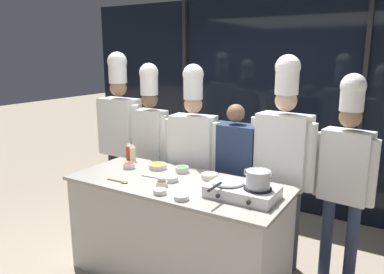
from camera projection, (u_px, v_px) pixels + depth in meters
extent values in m
cube|color=black|center=(263.00, 104.00, 4.82)|extent=(5.51, 0.04, 2.70)
cube|color=#232326|center=(185.00, 99.00, 5.38)|extent=(0.05, 0.05, 2.70)
cube|color=#232326|center=(361.00, 112.00, 4.19)|extent=(0.05, 0.05, 2.70)
cube|color=beige|center=(177.00, 232.00, 3.33)|extent=(1.87, 0.79, 0.88)
cube|color=#A39E93|center=(177.00, 184.00, 3.23)|extent=(1.92, 0.83, 0.03)
cube|color=silver|center=(242.00, 192.00, 2.87)|extent=(0.54, 0.33, 0.09)
cylinder|color=black|center=(228.00, 183.00, 2.92)|extent=(0.21, 0.21, 0.01)
cylinder|color=black|center=(218.00, 196.00, 2.79)|extent=(0.03, 0.01, 0.03)
cylinder|color=black|center=(258.00, 188.00, 2.80)|extent=(0.21, 0.21, 0.01)
cylinder|color=black|center=(248.00, 203.00, 2.66)|extent=(0.03, 0.01, 0.03)
cylinder|color=#ADAFB5|center=(228.00, 181.00, 2.92)|extent=(0.25, 0.25, 0.01)
cone|color=#ADAFB5|center=(228.00, 179.00, 2.92)|extent=(0.26, 0.26, 0.04)
cylinder|color=black|center=(215.00, 187.00, 2.73)|extent=(0.02, 0.20, 0.02)
cylinder|color=#B7BABF|center=(258.00, 179.00, 2.78)|extent=(0.18, 0.18, 0.13)
torus|color=#B7BABF|center=(258.00, 171.00, 2.77)|extent=(0.19, 0.19, 0.01)
torus|color=#B7BABF|center=(245.00, 172.00, 2.82)|extent=(0.01, 0.05, 0.05)
torus|color=#B7BABF|center=(272.00, 176.00, 2.72)|extent=(0.01, 0.05, 0.05)
cylinder|color=red|center=(129.00, 153.00, 3.90)|extent=(0.06, 0.06, 0.14)
cone|color=white|center=(129.00, 144.00, 3.88)|extent=(0.05, 0.05, 0.04)
cylinder|color=beige|center=(133.00, 154.00, 3.83)|extent=(0.06, 0.06, 0.15)
cone|color=white|center=(132.00, 146.00, 3.81)|extent=(0.05, 0.05, 0.04)
cylinder|color=silver|center=(160.00, 192.00, 2.95)|extent=(0.11, 0.11, 0.04)
torus|color=silver|center=(160.00, 189.00, 2.95)|extent=(0.11, 0.11, 0.01)
cylinder|color=beige|center=(160.00, 190.00, 2.95)|extent=(0.09, 0.09, 0.02)
cylinder|color=silver|center=(158.00, 166.00, 3.59)|extent=(0.17, 0.17, 0.04)
torus|color=silver|center=(158.00, 164.00, 3.59)|extent=(0.17, 0.17, 0.01)
cylinder|color=orange|center=(158.00, 165.00, 3.59)|extent=(0.14, 0.14, 0.02)
cylinder|color=silver|center=(129.00, 166.00, 3.61)|extent=(0.12, 0.12, 0.05)
torus|color=silver|center=(129.00, 164.00, 3.60)|extent=(0.12, 0.12, 0.01)
cylinder|color=red|center=(129.00, 165.00, 3.60)|extent=(0.10, 0.10, 0.03)
cylinder|color=silver|center=(171.00, 179.00, 3.24)|extent=(0.13, 0.13, 0.04)
torus|color=silver|center=(171.00, 177.00, 3.24)|extent=(0.13, 0.13, 0.01)
cylinder|color=beige|center=(171.00, 178.00, 3.24)|extent=(0.11, 0.11, 0.02)
cylinder|color=silver|center=(210.00, 176.00, 3.30)|extent=(0.15, 0.15, 0.05)
torus|color=silver|center=(210.00, 174.00, 3.30)|extent=(0.15, 0.15, 0.01)
cylinder|color=#EAA893|center=(210.00, 175.00, 3.30)|extent=(0.12, 0.12, 0.03)
cylinder|color=silver|center=(162.00, 184.00, 3.12)|extent=(0.10, 0.10, 0.04)
torus|color=silver|center=(162.00, 182.00, 3.11)|extent=(0.10, 0.10, 0.01)
cylinder|color=#382319|center=(162.00, 183.00, 3.11)|extent=(0.08, 0.08, 0.02)
cylinder|color=silver|center=(181.00, 197.00, 2.84)|extent=(0.12, 0.12, 0.03)
torus|color=silver|center=(181.00, 195.00, 2.83)|extent=(0.12, 0.12, 0.01)
cylinder|color=silver|center=(181.00, 196.00, 2.84)|extent=(0.09, 0.09, 0.02)
cylinder|color=silver|center=(182.00, 170.00, 3.48)|extent=(0.13, 0.13, 0.05)
torus|color=silver|center=(182.00, 167.00, 3.48)|extent=(0.13, 0.13, 0.01)
cylinder|color=#4C9E47|center=(182.00, 168.00, 3.48)|extent=(0.10, 0.10, 0.03)
cube|color=olive|center=(114.00, 180.00, 3.26)|extent=(0.15, 0.02, 0.01)
ellipsoid|color=olive|center=(124.00, 182.00, 3.20)|extent=(0.07, 0.05, 0.02)
cube|color=#B2B5BA|center=(149.00, 176.00, 3.36)|extent=(0.15, 0.03, 0.01)
ellipsoid|color=#B2B5BA|center=(159.00, 178.00, 3.31)|extent=(0.08, 0.05, 0.02)
cylinder|color=#232326|center=(131.00, 188.00, 4.49)|extent=(0.12, 0.12, 0.82)
cylinder|color=#232326|center=(115.00, 184.00, 4.62)|extent=(0.12, 0.12, 0.82)
cube|color=white|center=(120.00, 127.00, 4.39)|extent=(0.48, 0.26, 0.66)
cylinder|color=white|center=(135.00, 131.00, 4.23)|extent=(0.09, 0.09, 0.61)
cylinder|color=white|center=(102.00, 127.00, 4.51)|extent=(0.09, 0.09, 0.61)
sphere|color=#A87A5B|center=(118.00, 88.00, 4.29)|extent=(0.20, 0.20, 0.20)
cylinder|color=white|center=(118.00, 72.00, 4.25)|extent=(0.21, 0.21, 0.24)
sphere|color=white|center=(117.00, 62.00, 4.23)|extent=(0.22, 0.22, 0.22)
cylinder|color=#4C4C51|center=(159.00, 198.00, 4.26)|extent=(0.10, 0.10, 0.77)
cylinder|color=#4C4C51|center=(145.00, 194.00, 4.38)|extent=(0.10, 0.10, 0.77)
cube|color=white|center=(150.00, 138.00, 4.16)|extent=(0.39, 0.22, 0.62)
cylinder|color=white|center=(163.00, 142.00, 4.02)|extent=(0.07, 0.07, 0.57)
cylinder|color=white|center=(135.00, 137.00, 4.26)|extent=(0.07, 0.07, 0.57)
sphere|color=brown|center=(149.00, 100.00, 4.07)|extent=(0.18, 0.18, 0.18)
cylinder|color=white|center=(149.00, 84.00, 4.03)|extent=(0.19, 0.19, 0.24)
sphere|color=white|center=(149.00, 73.00, 4.01)|extent=(0.21, 0.21, 0.21)
cylinder|color=#2D3856|center=(204.00, 211.00, 3.91)|extent=(0.12, 0.12, 0.77)
cylinder|color=#2D3856|center=(183.00, 207.00, 4.01)|extent=(0.12, 0.12, 0.77)
cube|color=white|center=(193.00, 146.00, 3.81)|extent=(0.47, 0.28, 0.62)
cylinder|color=white|center=(215.00, 151.00, 3.67)|extent=(0.09, 0.09, 0.57)
cylinder|color=white|center=(170.00, 146.00, 3.88)|extent=(0.09, 0.09, 0.57)
sphere|color=tan|center=(193.00, 104.00, 3.71)|extent=(0.18, 0.18, 0.18)
cylinder|color=white|center=(193.00, 87.00, 3.67)|extent=(0.19, 0.19, 0.24)
sphere|color=white|center=(193.00, 75.00, 3.65)|extent=(0.21, 0.21, 0.21)
cylinder|color=#232326|center=(245.00, 220.00, 3.74)|extent=(0.12, 0.12, 0.73)
cylinder|color=#232326|center=(222.00, 214.00, 3.87)|extent=(0.12, 0.12, 0.73)
cube|color=navy|center=(235.00, 154.00, 3.66)|extent=(0.47, 0.26, 0.59)
cylinder|color=brown|center=(258.00, 161.00, 3.49)|extent=(0.09, 0.09, 0.55)
cylinder|color=brown|center=(210.00, 153.00, 3.77)|extent=(0.09, 0.09, 0.55)
sphere|color=brown|center=(236.00, 113.00, 3.57)|extent=(0.17, 0.17, 0.17)
cylinder|color=#4C4C51|center=(292.00, 229.00, 3.46)|extent=(0.12, 0.12, 0.81)
cylinder|color=#4C4C51|center=(267.00, 221.00, 3.61)|extent=(0.12, 0.12, 0.81)
cube|color=white|center=(283.00, 150.00, 3.38)|extent=(0.49, 0.29, 0.66)
cylinder|color=white|center=(310.00, 158.00, 3.20)|extent=(0.09, 0.09, 0.60)
cylinder|color=white|center=(255.00, 149.00, 3.51)|extent=(0.09, 0.09, 0.60)
sphere|color=beige|center=(286.00, 101.00, 3.28)|extent=(0.19, 0.19, 0.19)
cylinder|color=white|center=(287.00, 81.00, 3.24)|extent=(0.20, 0.20, 0.23)
sphere|color=white|center=(288.00, 67.00, 3.21)|extent=(0.22, 0.22, 0.22)
cylinder|color=#2D3856|center=(351.00, 244.00, 3.25)|extent=(0.10, 0.10, 0.76)
cylinder|color=#2D3856|center=(327.00, 236.00, 3.38)|extent=(0.10, 0.10, 0.76)
cube|color=white|center=(346.00, 166.00, 3.16)|extent=(0.42, 0.26, 0.61)
cylinder|color=white|center=(373.00, 174.00, 3.00)|extent=(0.08, 0.08, 0.56)
cylinder|color=white|center=(319.00, 164.00, 3.27)|extent=(0.08, 0.08, 0.56)
sphere|color=#A87A5B|center=(350.00, 117.00, 3.07)|extent=(0.18, 0.18, 0.18)
cylinder|color=white|center=(352.00, 99.00, 3.03)|extent=(0.19, 0.19, 0.21)
sphere|color=white|center=(353.00, 86.00, 3.01)|extent=(0.20, 0.20, 0.20)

